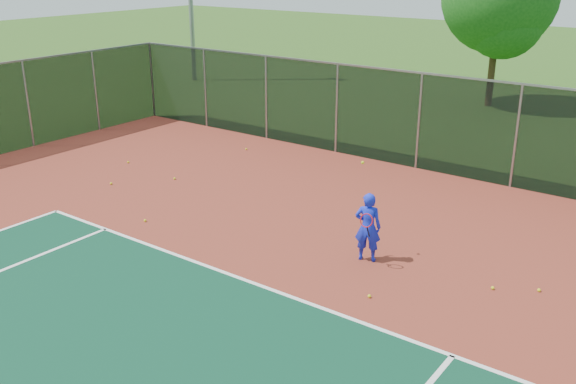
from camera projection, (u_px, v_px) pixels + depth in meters
name	position (u px, v px, depth m)	size (l,w,h in m)	color
court_apron	(320.00, 344.00, 11.11)	(30.00, 20.00, 0.02)	maroon
fence_back	(516.00, 135.00, 18.14)	(30.00, 0.06, 3.03)	black
tennis_player	(368.00, 227.00, 13.91)	(0.67, 0.69, 2.21)	#1727DB
practice_ball_0	(493.00, 288.00, 12.89)	(0.07, 0.07, 0.07)	yellow
practice_ball_1	(145.00, 220.00, 16.19)	(0.07, 0.07, 0.07)	yellow
practice_ball_2	(111.00, 183.00, 18.82)	(0.07, 0.07, 0.07)	yellow
practice_ball_3	(246.00, 149.00, 22.18)	(0.07, 0.07, 0.07)	yellow
practice_ball_5	(369.00, 296.00, 12.58)	(0.07, 0.07, 0.07)	yellow
practice_ball_6	(175.00, 179.00, 19.24)	(0.07, 0.07, 0.07)	yellow
practice_ball_7	(539.00, 290.00, 12.81)	(0.07, 0.07, 0.07)	yellow
practice_ball_8	(128.00, 162.00, 20.78)	(0.07, 0.07, 0.07)	yellow
tree_back_left	(501.00, 1.00, 27.17)	(4.92, 4.92, 7.23)	#372514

